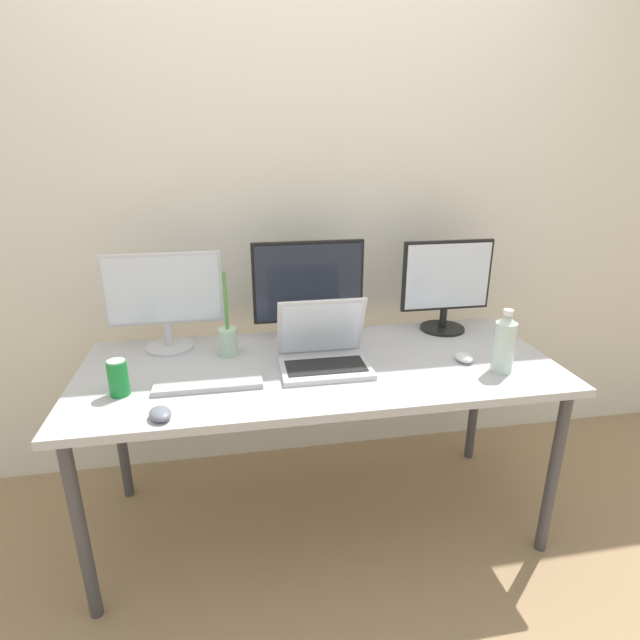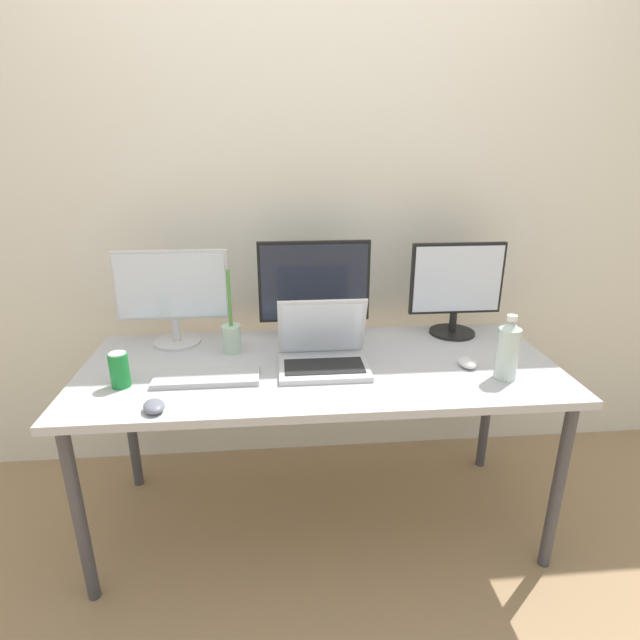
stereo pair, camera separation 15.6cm
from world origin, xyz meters
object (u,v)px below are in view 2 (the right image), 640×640
object	(u,v)px
work_desk	(320,378)
monitor_center	(314,289)
keyboard_main	(207,377)
bamboo_vase	(232,336)
mouse_by_laptop	(467,363)
soda_can_near_keyboard	(119,370)
laptop_silver	(323,351)
monitor_right	(456,287)
mouse_by_keyboard	(154,406)
monitor_left	(172,293)
water_bottle	(508,350)

from	to	relation	value
work_desk	monitor_center	xyz separation A→B (m)	(-0.00, 0.27, 0.28)
keyboard_main	bamboo_vase	size ratio (longest dim) A/B	1.09
monitor_center	mouse_by_laptop	world-z (taller)	monitor_center
monitor_center	soda_can_near_keyboard	distance (m)	0.82
monitor_center	laptop_silver	size ratio (longest dim) A/B	1.40
monitor_right	bamboo_vase	distance (m)	0.98
soda_can_near_keyboard	laptop_silver	bearing A→B (deg)	8.31
laptop_silver	monitor_center	bearing A→B (deg)	92.43
monitor_center	mouse_by_keyboard	distance (m)	0.83
keyboard_main	soda_can_near_keyboard	distance (m)	0.30
work_desk	monitor_right	size ratio (longest dim) A/B	4.43
monitor_left	soda_can_near_keyboard	bearing A→B (deg)	-107.84
monitor_left	mouse_by_laptop	distance (m)	1.20
monitor_left	keyboard_main	world-z (taller)	monitor_left
mouse_by_laptop	keyboard_main	bearing A→B (deg)	177.41
mouse_by_keyboard	soda_can_near_keyboard	size ratio (longest dim) A/B	0.72
keyboard_main	water_bottle	world-z (taller)	water_bottle
monitor_left	soda_can_near_keyboard	world-z (taller)	monitor_left
water_bottle	bamboo_vase	size ratio (longest dim) A/B	0.70
monitor_right	bamboo_vase	world-z (taller)	monitor_right
work_desk	mouse_by_laptop	world-z (taller)	mouse_by_laptop
mouse_by_keyboard	water_bottle	size ratio (longest dim) A/B	0.38
keyboard_main	work_desk	bearing A→B (deg)	13.18
keyboard_main	mouse_by_laptop	distance (m)	0.97
laptop_silver	keyboard_main	distance (m)	0.44
soda_can_near_keyboard	water_bottle	bearing A→B (deg)	-2.39
monitor_center	monitor_right	xyz separation A→B (m)	(0.62, -0.01, -0.00)
work_desk	mouse_by_keyboard	size ratio (longest dim) A/B	20.00
monitor_right	keyboard_main	size ratio (longest dim) A/B	1.09
monitor_center	mouse_by_laptop	bearing A→B (deg)	-31.78
soda_can_near_keyboard	monitor_center	bearing A→B (deg)	29.28
work_desk	mouse_by_laptop	bearing A→B (deg)	-7.40
mouse_by_laptop	laptop_silver	bearing A→B (deg)	170.06
monitor_center	keyboard_main	world-z (taller)	monitor_center
monitor_right	bamboo_vase	size ratio (longest dim) A/B	1.19
work_desk	soda_can_near_keyboard	xyz separation A→B (m)	(-0.71, -0.12, 0.12)
water_bottle	monitor_right	bearing A→B (deg)	94.98
keyboard_main	soda_can_near_keyboard	xyz separation A→B (m)	(-0.29, -0.02, 0.05)
keyboard_main	bamboo_vase	world-z (taller)	bamboo_vase
laptop_silver	keyboard_main	bearing A→B (deg)	-169.08
monitor_center	monitor_right	size ratio (longest dim) A/B	1.15
laptop_silver	mouse_by_keyboard	size ratio (longest dim) A/B	3.70
water_bottle	laptop_silver	bearing A→B (deg)	165.90
monitor_center	monitor_left	bearing A→B (deg)	-178.85
monitor_right	work_desk	bearing A→B (deg)	-156.40
work_desk	water_bottle	world-z (taller)	water_bottle
work_desk	laptop_silver	size ratio (longest dim) A/B	5.41
monitor_center	bamboo_vase	bearing A→B (deg)	-160.00
monitor_right	monitor_left	bearing A→B (deg)	-179.68
mouse_by_keyboard	mouse_by_laptop	world-z (taller)	same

